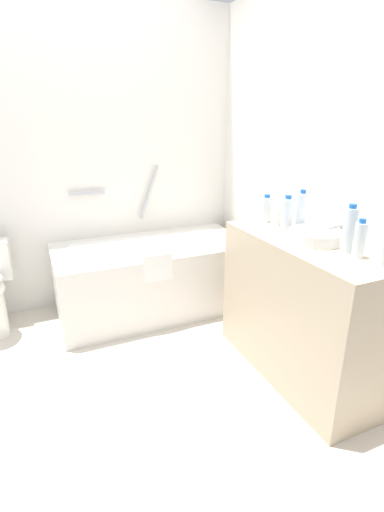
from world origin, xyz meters
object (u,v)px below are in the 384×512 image
Objects in this scene: water_bottle_1 at (287,215)px; water_bottle_5 at (349,230)px; water_bottle_4 at (301,212)px; water_bottle_0 at (266,209)px; sink_faucet at (340,232)px; water_bottle_2 at (360,240)px; drinking_glass_0 at (286,221)px; sink_basin at (316,236)px; bathtub at (154,274)px; drinking_glass_1 at (276,218)px.

water_bottle_1 is 0.43m from water_bottle_5.
water_bottle_0 is at bearing 100.66° from water_bottle_4.
water_bottle_0 is (-0.18, 0.48, 0.05)m from sink_faucet.
water_bottle_4 is at bearing 86.88° from water_bottle_5.
water_bottle_1 reaches higher than water_bottle_2.
drinking_glass_0 is (0.02, -0.19, -0.04)m from water_bottle_0.
sink_basin is 0.18m from sink_faucet.
water_bottle_5 is at bearing -82.16° from sink_basin.
sink_basin is 1.62× the size of water_bottle_0.
bathtub is 6.06× the size of water_bottle_4.
water_bottle_0 is 0.72× the size of water_bottle_4.
sink_basin is 0.22m from water_bottle_5.
water_bottle_5 is (0.60, -1.42, 0.69)m from bathtub.
sink_basin is 1.18× the size of water_bottle_5.
water_bottle_0 is 0.77m from water_bottle_2.
sink_basin is 0.24m from water_bottle_1.
water_bottle_5 is at bearing -87.56° from drinking_glass_1.
drinking_glass_1 is (0.00, 0.38, 0.02)m from sink_basin.
bathtub is 1.55m from sink_faucet.
drinking_glass_1 is (-0.02, 0.58, -0.07)m from water_bottle_5.
water_bottle_0 is at bearing 90.42° from sink_basin.
water_bottle_4 is (0.62, -1.01, 0.69)m from bathtub.
sink_faucet is (0.18, 0.00, 0.00)m from sink_basin.
water_bottle_4 is (-0.13, 0.20, 0.08)m from sink_faucet.
sink_basin is 1.52× the size of water_bottle_2.
sink_faucet is at bearing 53.67° from water_bottle_5.
sink_faucet reaches higher than sink_basin.
sink_faucet is 0.34m from drinking_glass_0.
sink_basin is at bearing -89.58° from water_bottle_0.
drinking_glass_1 is (0.04, 0.15, -0.06)m from water_bottle_1.
sink_faucet is at bearing 60.89° from water_bottle_2.
water_bottle_4 is (0.03, 0.48, 0.03)m from water_bottle_2.
water_bottle_1 is 0.10m from drinking_glass_0.
drinking_glass_0 is at bearing 54.93° from water_bottle_1.
sink_faucet is at bearing -61.16° from drinking_glass_0.
sink_faucet is 0.67× the size of water_bottle_1.
water_bottle_2 is at bearing -93.55° from water_bottle_4.
water_bottle_1 is 0.09m from water_bottle_4.
sink_faucet is 0.82× the size of water_bottle_0.
water_bottle_1 is 0.90× the size of water_bottle_5.
bathtub is 1.13m from water_bottle_0.
water_bottle_4 reaches higher than drinking_glass_0.
water_bottle_2 is 0.77× the size of water_bottle_4.
sink_faucet is 0.59× the size of water_bottle_4.
water_bottle_5 is (0.03, -0.20, 0.09)m from sink_basin.
drinking_glass_0 is (-0.16, 0.29, 0.01)m from sink_faucet.
bathtub is 16.81× the size of drinking_glass_0.
sink_faucet is 1.59× the size of drinking_glass_1.
drinking_glass_1 reaches higher than sink_faucet.
water_bottle_2 is (0.02, -0.28, 0.06)m from sink_basin.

